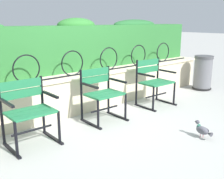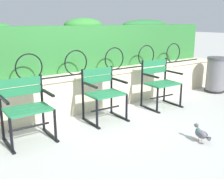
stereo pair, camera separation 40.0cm
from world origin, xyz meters
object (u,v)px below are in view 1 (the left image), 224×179
at_px(park_chair_centre, 102,92).
at_px(trash_bin, 203,73).
at_px(park_chair_left, 28,110).
at_px(park_chair_right, 154,81).
at_px(pigeon_far_side, 202,130).

relative_size(park_chair_centre, trash_bin, 1.06).
xyz_separation_m(park_chair_left, trash_bin, (4.23, 0.02, -0.08)).
xyz_separation_m(park_chair_left, park_chair_centre, (1.24, 0.04, -0.00)).
distance_m(park_chair_right, pigeon_far_side, 1.61).
height_order(park_chair_left, trash_bin, park_chair_left).
relative_size(park_chair_left, park_chair_centre, 1.00).
bearing_deg(park_chair_centre, trash_bin, -0.32).
bearing_deg(pigeon_far_side, trash_bin, 30.71).
distance_m(park_chair_left, pigeon_far_side, 2.33).
height_order(park_chair_left, park_chair_centre, park_chair_left).
distance_m(park_chair_centre, park_chair_right, 1.24).
relative_size(park_chair_left, trash_bin, 1.06).
relative_size(pigeon_far_side, trash_bin, 0.37).
xyz_separation_m(pigeon_far_side, trash_bin, (2.41, 1.43, 0.26)).
distance_m(park_chair_centre, pigeon_far_side, 1.60).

